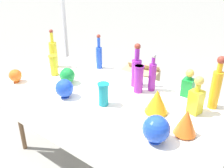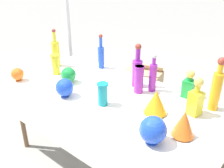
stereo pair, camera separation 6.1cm
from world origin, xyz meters
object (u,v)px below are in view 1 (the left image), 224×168
Objects in this scene: fluted_vase_0 at (157,101)px; round_bowl_2 at (156,129)px; slender_vase_2 at (139,78)px; canopy_pole at (66,36)px; fluted_vase_1 at (186,122)px; round_bowl_0 at (15,76)px; tall_bottle_2 at (152,75)px; slender_vase_1 at (103,93)px; tall_bottle_3 at (216,86)px; cardboard_box_behind_left at (123,102)px; cardboard_box_behind_right at (138,85)px; tall_bottle_4 at (53,53)px; square_decanter_0 at (196,98)px; tall_bottle_0 at (99,55)px; square_decanter_1 at (188,84)px; tall_bottle_1 at (136,70)px; slender_vase_0 at (54,65)px; round_bowl_3 at (64,88)px; round_bowl_1 at (67,75)px.

fluted_vase_0 is 0.33m from round_bowl_2.
slender_vase_2 is 1.45m from canopy_pole.
fluted_vase_1 reaches higher than round_bowl_0.
canopy_pole is at bearing 112.01° from round_bowl_0.
tall_bottle_2 is 0.47m from slender_vase_1.
slender_vase_1 is (-0.67, -0.47, -0.08)m from tall_bottle_3.
cardboard_box_behind_right reaches higher than cardboard_box_behind_left.
fluted_vase_1 is at bearing -9.42° from tall_bottle_4.
canopy_pole reaches higher than fluted_vase_1.
fluted_vase_1 is at bearing -80.30° from square_decanter_0.
tall_bottle_2 is 1.50m from canopy_pole.
slender_vase_2 is 0.63m from fluted_vase_1.
square_decanter_0 is 0.29m from fluted_vase_1.
round_bowl_0 is 0.21× the size of cardboard_box_behind_right.
tall_bottle_2 is at bearing 125.05° from fluted_vase_0.
round_bowl_0 is (-1.26, -0.32, -0.03)m from fluted_vase_0.
square_decanter_1 is at bearing -0.59° from tall_bottle_0.
slender_vase_1 is at bearing -47.04° from tall_bottle_0.
tall_bottle_1 is 0.80m from slender_vase_0.
round_bowl_2 reaches higher than round_bowl_3.
square_decanter_0 is at bearing 99.70° from fluted_vase_1.
tall_bottle_1 is at bearing -12.06° from tall_bottle_0.
slender_vase_0 is 1.11m from fluted_vase_0.
slender_vase_2 is at bearing 3.25° from tall_bottle_4.
tall_bottle_1 is at bearing 88.13° from slender_vase_1.
round_bowl_3 is (-0.85, 0.04, -0.01)m from round_bowl_2.
cardboard_box_behind_right is at bearing 78.44° from round_bowl_0.
tall_bottle_2 is at bearing -39.16° from cardboard_box_behind_left.
square_decanter_0 is at bearing -43.86° from cardboard_box_behind_right.
tall_bottle_3 is 0.84× the size of cardboard_box_behind_left.
round_bowl_1 is at bearing 131.96° from round_bowl_3.
fluted_vase_1 reaches higher than slender_vase_1.
tall_bottle_3 reaches higher than fluted_vase_0.
slender_vase_1 is 1.17× the size of round_bowl_3.
cardboard_box_behind_right is at bearing 40.20° from canopy_pole.
tall_bottle_0 is at bearing 105.86° from round_bowl_3.
tall_bottle_2 is 0.63m from fluted_vase_1.
square_decanter_0 is 1.87× the size of round_bowl_3.
slender_vase_1 is (0.73, -0.14, -0.01)m from slender_vase_0.
fluted_vase_1 is 0.31× the size of cardboard_box_behind_right.
slender_vase_2 is 0.49× the size of cardboard_box_behind_left.
tall_bottle_2 is at bearing -8.72° from tall_bottle_0.
tall_bottle_0 is 0.88m from cardboard_box_behind_left.
slender_vase_1 is at bearing -68.54° from cardboard_box_behind_right.
canopy_pole reaches higher than cardboard_box_behind_right.
canopy_pole is at bearing 165.74° from tall_bottle_2.
tall_bottle_3 is 0.24m from square_decanter_1.
slender_vase_2 reaches higher than fluted_vase_1.
round_bowl_0 is at bearing -165.58° from fluted_vase_0.
square_decanter_1 is 1.29m from cardboard_box_behind_left.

